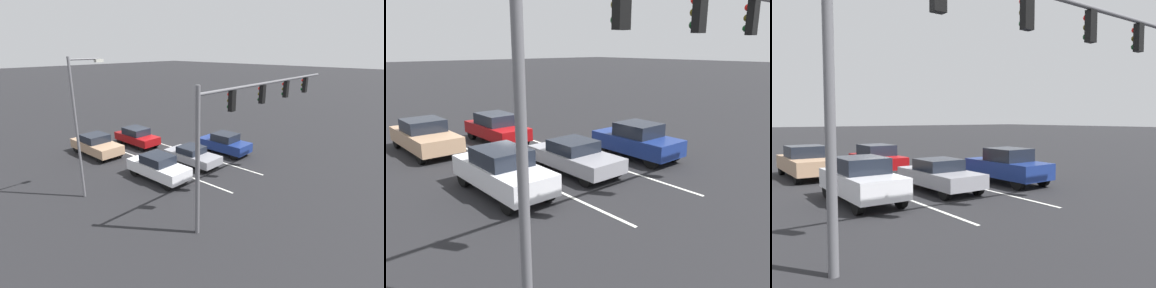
# 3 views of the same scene
# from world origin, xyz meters

# --- Properties ---
(ground_plane) EXTENTS (240.00, 240.00, 0.00)m
(ground_plane) POSITION_xyz_m (0.00, 0.00, 0.00)
(ground_plane) COLOR black
(lane_stripe_left_divider) EXTENTS (0.12, 15.22, 0.01)m
(lane_stripe_left_divider) POSITION_xyz_m (-1.74, 1.61, 0.01)
(lane_stripe_left_divider) COLOR silver
(lane_stripe_left_divider) RESTS_ON ground_plane
(lane_stripe_center_divider) EXTENTS (0.12, 15.22, 0.01)m
(lane_stripe_center_divider) POSITION_xyz_m (1.74, 1.61, 0.01)
(lane_stripe_center_divider) COLOR silver
(lane_stripe_center_divider) RESTS_ON ground_plane
(car_gray_midlane_front) EXTENTS (1.78, 4.14, 1.32)m
(car_gray_midlane_front) POSITION_xyz_m (-0.05, 4.40, 0.67)
(car_gray_midlane_front) COLOR gray
(car_gray_midlane_front) RESTS_ON ground_plane
(car_navy_leftlane_front) EXTENTS (1.80, 4.10, 1.62)m
(car_navy_leftlane_front) POSITION_xyz_m (-3.54, 4.68, 0.81)
(car_navy_leftlane_front) COLOR navy
(car_navy_leftlane_front) RESTS_ON ground_plane
(car_white_rightlane_front) EXTENTS (1.73, 4.33, 1.62)m
(car_white_rightlane_front) POSITION_xyz_m (3.29, 4.52, 0.83)
(car_white_rightlane_front) COLOR silver
(car_white_rightlane_front) RESTS_ON ground_plane
(car_maroon_midlane_second) EXTENTS (1.73, 4.17, 1.54)m
(car_maroon_midlane_second) POSITION_xyz_m (-0.10, -2.04, 0.79)
(car_maroon_midlane_second) COLOR maroon
(car_maroon_midlane_second) RESTS_ON ground_plane
(car_tan_rightlane_second) EXTENTS (1.94, 4.69, 1.60)m
(car_tan_rightlane_second) POSITION_xyz_m (3.46, -2.53, 0.80)
(car_tan_rightlane_second) COLOR tan
(car_tan_rightlane_second) RESTS_ON ground_plane
(traffic_signal_gantry) EXTENTS (12.53, 0.37, 6.66)m
(traffic_signal_gantry) POSITION_xyz_m (1.62, 10.20, 5.15)
(traffic_signal_gantry) COLOR slate
(traffic_signal_gantry) RESTS_ON ground_plane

